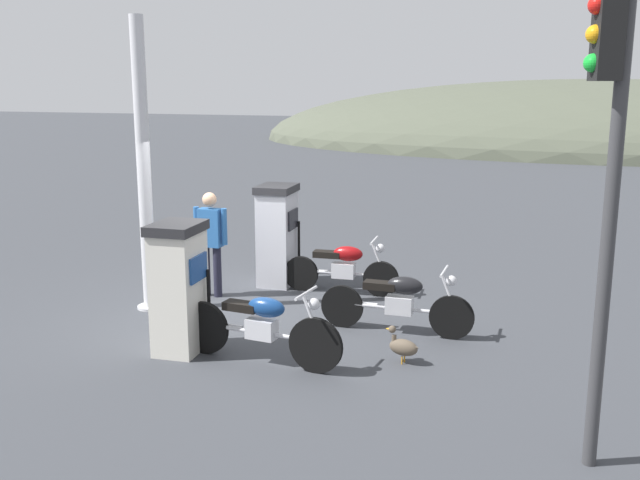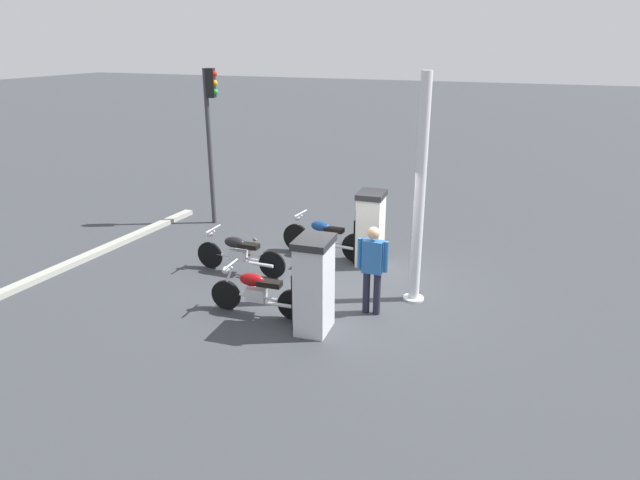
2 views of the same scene
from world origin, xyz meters
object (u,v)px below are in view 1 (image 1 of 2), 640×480
(motorcycle_extra, at_px, (399,300))
(roadside_traffic_light, at_px, (607,155))
(fuel_pump_near, at_px, (179,287))
(motorcycle_far_pump, at_px, (342,267))
(wandering_duck, at_px, (403,346))
(fuel_pump_far, at_px, (277,235))
(canopy_support_pole, at_px, (144,173))
(attendant_person, at_px, (211,237))
(motorcycle_near_pump, at_px, (260,326))

(motorcycle_extra, relative_size, roadside_traffic_light, 0.52)
(roadside_traffic_light, bearing_deg, fuel_pump_near, 164.37)
(fuel_pump_near, bearing_deg, motorcycle_far_pump, 69.06)
(motorcycle_extra, height_order, wandering_duck, motorcycle_extra)
(fuel_pump_far, distance_m, canopy_support_pole, 2.57)
(canopy_support_pole, bearing_deg, fuel_pump_near, -47.39)
(roadside_traffic_light, relative_size, canopy_support_pole, 0.95)
(attendant_person, height_order, roadside_traffic_light, roadside_traffic_light)
(motorcycle_near_pump, bearing_deg, attendant_person, 127.96)
(motorcycle_extra, xyz_separation_m, roadside_traffic_light, (2.30, -2.86, 2.29))
(motorcycle_near_pump, xyz_separation_m, roadside_traffic_light, (3.65, -1.29, 2.28))
(fuel_pump_near, distance_m, motorcycle_near_pump, 1.16)
(fuel_pump_near, distance_m, motorcycle_far_pump, 3.35)
(motorcycle_extra, bearing_deg, motorcycle_near_pump, -130.56)
(motorcycle_far_pump, distance_m, roadside_traffic_light, 6.15)
(motorcycle_near_pump, relative_size, canopy_support_pole, 0.52)
(attendant_person, bearing_deg, wandering_duck, -27.69)
(fuel_pump_far, bearing_deg, motorcycle_near_pump, -71.68)
(fuel_pump_far, relative_size, motorcycle_far_pump, 0.89)
(fuel_pump_far, xyz_separation_m, roadside_traffic_light, (4.75, -4.62, 1.90))
(wandering_duck, xyz_separation_m, canopy_support_pole, (-4.07, 0.96, 1.84))
(motorcycle_extra, distance_m, canopy_support_pole, 4.10)
(fuel_pump_far, bearing_deg, wandering_duck, -45.62)
(motorcycle_near_pump, bearing_deg, fuel_pump_near, 177.76)
(roadside_traffic_light, bearing_deg, attendant_person, 146.42)
(fuel_pump_far, relative_size, attendant_person, 1.01)
(motorcycle_far_pump, xyz_separation_m, canopy_support_pole, (-2.52, -1.66, 1.62))
(attendant_person, bearing_deg, motorcycle_far_pump, 22.37)
(motorcycle_far_pump, bearing_deg, motorcycle_extra, -51.27)
(attendant_person, bearing_deg, roadside_traffic_light, -33.58)
(fuel_pump_near, height_order, roadside_traffic_light, roadside_traffic_light)
(roadside_traffic_light, bearing_deg, motorcycle_far_pump, 128.79)
(attendant_person, relative_size, wandering_duck, 3.69)
(fuel_pump_far, height_order, attendant_person, fuel_pump_far)
(wandering_duck, height_order, canopy_support_pole, canopy_support_pole)
(motorcycle_far_pump, bearing_deg, wandering_duck, -59.34)
(wandering_duck, bearing_deg, fuel_pump_far, 134.38)
(fuel_pump_far, height_order, motorcycle_near_pump, fuel_pump_far)
(motorcycle_far_pump, relative_size, motorcycle_extra, 0.90)
(motorcycle_far_pump, relative_size, attendant_person, 1.13)
(motorcycle_extra, bearing_deg, fuel_pump_near, -148.00)
(attendant_person, bearing_deg, motorcycle_extra, -13.79)
(canopy_support_pole, bearing_deg, attendant_person, 55.64)
(fuel_pump_far, distance_m, roadside_traffic_light, 6.90)
(motorcycle_near_pump, height_order, canopy_support_pole, canopy_support_pole)
(motorcycle_near_pump, relative_size, attendant_person, 1.32)
(motorcycle_far_pump, xyz_separation_m, roadside_traffic_light, (3.57, -4.44, 2.32))
(motorcycle_near_pump, distance_m, motorcycle_extra, 2.07)
(fuel_pump_near, distance_m, canopy_support_pole, 2.31)
(fuel_pump_near, distance_m, fuel_pump_far, 3.29)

